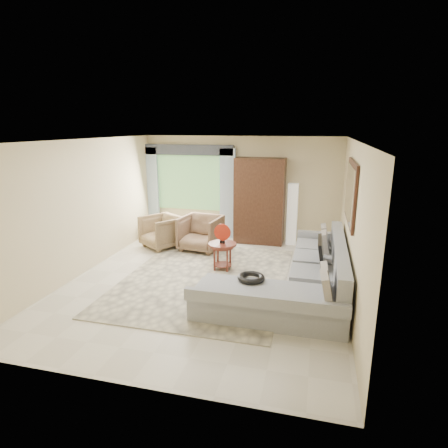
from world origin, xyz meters
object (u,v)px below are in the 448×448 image
(armchair_left, at_px, (162,232))
(floor_lamp, at_px, (292,214))
(potted_plant, at_px, (150,228))
(coffee_table, at_px, (222,256))
(armchair_right, at_px, (201,233))
(sectional_sofa, at_px, (304,281))
(armoire, at_px, (260,201))
(tv_screen, at_px, (321,253))

(armchair_left, height_order, floor_lamp, floor_lamp)
(potted_plant, relative_size, floor_lamp, 0.35)
(coffee_table, relative_size, armchair_right, 0.63)
(armchair_right, bearing_deg, armchair_left, -170.59)
(sectional_sofa, height_order, potted_plant, sectional_sofa)
(armchair_right, relative_size, armoire, 0.43)
(potted_plant, bearing_deg, tv_screen, -27.56)
(tv_screen, relative_size, armoire, 0.35)
(coffee_table, xyz_separation_m, armchair_left, (-1.78, 1.06, 0.09))
(armchair_left, xyz_separation_m, armchair_right, (0.97, 0.03, 0.02))
(sectional_sofa, relative_size, tv_screen, 4.68)
(armchair_left, height_order, armoire, armoire)
(armchair_right, xyz_separation_m, potted_plant, (-1.58, 0.58, -0.15))
(tv_screen, bearing_deg, armoire, 119.80)
(armchair_left, bearing_deg, floor_lamp, 53.68)
(coffee_table, bearing_deg, armoire, 78.59)
(sectional_sofa, bearing_deg, armoire, 113.06)
(armchair_left, distance_m, armchair_right, 0.97)
(sectional_sofa, distance_m, floor_lamp, 3.03)
(sectional_sofa, bearing_deg, coffee_table, 152.83)
(coffee_table, distance_m, armchair_right, 1.37)
(floor_lamp, bearing_deg, armchair_right, -153.31)
(tv_screen, relative_size, armchair_right, 0.82)
(tv_screen, height_order, armchair_left, tv_screen)
(coffee_table, bearing_deg, floor_lamp, 60.10)
(sectional_sofa, xyz_separation_m, floor_lamp, (-0.43, 2.96, 0.47))
(tv_screen, relative_size, potted_plant, 1.41)
(armchair_right, relative_size, floor_lamp, 0.60)
(armoire, relative_size, floor_lamp, 1.40)
(armchair_right, bearing_deg, armoire, 45.38)
(coffee_table, height_order, armchair_left, armchair_left)
(coffee_table, bearing_deg, armchair_right, 126.46)
(coffee_table, bearing_deg, armchair_left, 149.17)
(armoire, distance_m, floor_lamp, 0.86)
(armchair_left, bearing_deg, armchair_right, 36.36)
(sectional_sofa, bearing_deg, tv_screen, 46.19)
(armoire, bearing_deg, armchair_left, -155.63)
(sectional_sofa, height_order, armchair_right, sectional_sofa)
(armchair_right, distance_m, armoire, 1.68)
(sectional_sofa, distance_m, coffee_table, 1.85)
(coffee_table, bearing_deg, tv_screen, -16.51)
(sectional_sofa, relative_size, armoire, 1.65)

